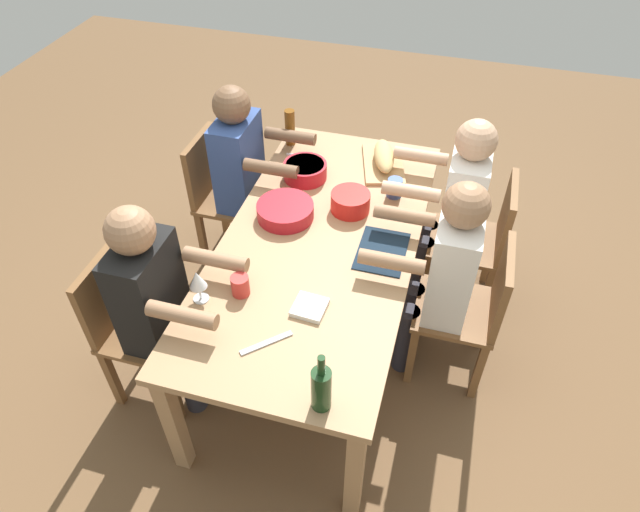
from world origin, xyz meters
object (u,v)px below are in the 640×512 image
Objects in this scene: diner_near_right at (158,299)px; chair_near_left at (221,192)px; chair_far_center at (473,307)px; beer_bottle at (290,127)px; diner_far_left at (455,202)px; napkin_stack at (310,307)px; wine_glass at (197,281)px; chair_far_left at (481,238)px; cup_far_left at (395,188)px; dining_table at (320,251)px; cutting_board at (383,164)px; bread_loaf at (384,156)px; diner_far_center at (443,269)px; wine_bottle at (321,388)px; cup_near_right at (240,285)px; chair_near_right at (133,321)px; serving_bowl_pasta at (285,210)px; serving_bowl_greens at (350,201)px; serving_bowl_salad at (305,170)px; diner_near_left at (245,167)px.

chair_near_left is at bearing -170.35° from diner_near_right.
chair_far_center is 1.49m from beer_bottle.
diner_far_left is 1.12m from napkin_stack.
diner_near_right is 7.23× the size of wine_glass.
chair_far_left is at bearing 90.00° from diner_far_left.
dining_table is at bearing -32.23° from cup_far_left.
diner_far_left is at bearing 90.00° from chair_near_left.
bread_loaf reaches higher than cutting_board.
diner_far_center is (-0.00, -0.18, 0.21)m from chair_far_center.
cup_near_right is at bearing -132.05° from wine_bottle.
wine_bottle is at bearing 16.12° from dining_table.
diner_far_center is (0.54, -0.18, 0.21)m from chair_far_left.
dining_table is at bearing 131.58° from diner_near_right.
beer_bottle is 2.24× the size of cup_near_right.
bread_loaf is (-1.26, 0.97, 0.32)m from chair_near_right.
serving_bowl_pasta is 1.12m from wine_bottle.
serving_bowl_greens is (-0.81, 0.88, 0.32)m from chair_near_right.
serving_bowl_salad reaches higher than serving_bowl_pasta.
diner_near_right is 8.57× the size of napkin_stack.
beer_bottle is at bearing -101.99° from chair_far_left.
dining_table is at bearing 124.28° from chair_near_right.
chair_near_right is at bearing -47.32° from serving_bowl_greens.
serving_bowl_salad is (-0.21, -0.31, -0.01)m from serving_bowl_greens.
diner_near_right reaches higher than wine_bottle.
serving_bowl_salad is (0.06, 0.39, 0.09)m from diner_near_left.
diner_far_center reaches higher than napkin_stack.
diner_far_center is at bearing 31.19° from bread_loaf.
chair_far_left is 6.07× the size of napkin_stack.
napkin_stack reaches higher than cutting_board.
diner_near_right is at bearing -66.08° from diner_far_center.
wine_bottle is 1.34m from cup_far_left.
wine_glass is (1.06, -1.19, 0.37)m from chair_far_left.
chair_far_center is at bearing 111.08° from diner_near_right.
serving_bowl_pasta is at bearing 139.20° from chair_near_right.
wine_glass reaches higher than cup_near_right.
diner_near_right is 1.00× the size of diner_near_left.
chair_near_right is 1.12m from diner_near_left.
diner_far_center is 0.84m from cutting_board.
beer_bottle is at bearing -97.60° from cutting_board.
diner_near_left is at bearing -131.58° from dining_table.
dining_table is at bearing 60.70° from serving_bowl_pasta.
bread_loaf is 1.61m from wine_bottle.
diner_near_left is 3.00× the size of cutting_board.
dining_table is at bearing 151.37° from cup_near_right.
napkin_stack is (-0.09, 0.87, 0.27)m from chair_near_right.
chair_near_left is 1.12m from cup_far_left.
diner_far_left reaches higher than serving_bowl_greens.
diner_near_left is at bearing -111.19° from serving_bowl_greens.
diner_far_left is at bearing 131.58° from dining_table.
dining_table is 0.28m from serving_bowl_pasta.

